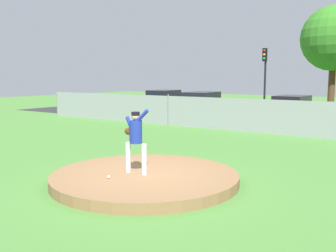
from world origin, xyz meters
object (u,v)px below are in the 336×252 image
Objects in this scene: pitcher_youth at (135,136)px; parked_car_silver at (201,106)px; parked_car_teal at (164,103)px; traffic_cone_orange at (279,114)px; baseball at (109,177)px; parked_car_red at (292,111)px; traffic_light_near at (265,69)px.

pitcher_youth reaches higher than parked_car_silver.
parked_car_teal is at bearing 123.17° from pitcher_youth.
parked_car_teal is at bearing -160.97° from traffic_cone_orange.
pitcher_youth is 22.49× the size of baseball.
traffic_cone_orange is (7.47, 2.58, -0.56)m from parked_car_teal.
parked_car_red is (-0.57, 14.52, -0.45)m from pitcher_youth.
pitcher_youth is at bearing 73.97° from baseball.
parked_car_red is (-0.35, 15.28, 0.48)m from baseball.
traffic_light_near is (-3.79, 19.96, 2.90)m from baseball.
parked_car_silver is at bearing 113.85° from pitcher_youth.
traffic_light_near is (5.76, 4.25, 2.38)m from parked_car_teal.
parked_car_red is 5.76m from parked_car_silver.
traffic_light_near is (2.31, 4.89, 2.38)m from parked_car_silver.
baseball is 20.52m from traffic_light_near.
traffic_cone_orange is at bearing 119.95° from parked_car_red.
traffic_light_near is at bearing 101.80° from pitcher_youth.
baseball is 0.13× the size of traffic_cone_orange.
parked_car_silver is (3.45, -0.64, -0.00)m from parked_car_teal.
pitcher_youth is 19.71m from traffic_light_near.
baseball is at bearing -83.51° from traffic_cone_orange.
baseball is (-0.22, -0.76, -0.93)m from pitcher_youth.
traffic_light_near is at bearing 36.43° from parked_car_teal.
parked_car_silver reaches higher than parked_car_red.
parked_car_silver reaches higher than traffic_cone_orange.
parked_car_silver is (-6.32, 14.30, -0.41)m from pitcher_youth.
parked_car_teal is (-9.20, 0.43, 0.04)m from parked_car_red.
baseball is 18.39m from parked_car_teal.
parked_car_red is at bearing -2.68° from parked_car_teal.
parked_car_silver is at bearing -115.27° from traffic_light_near.
traffic_cone_orange reaches higher than baseball.
parked_car_teal is (-9.77, 14.95, -0.41)m from pitcher_youth.
pitcher_youth is at bearing -56.83° from parked_car_teal.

